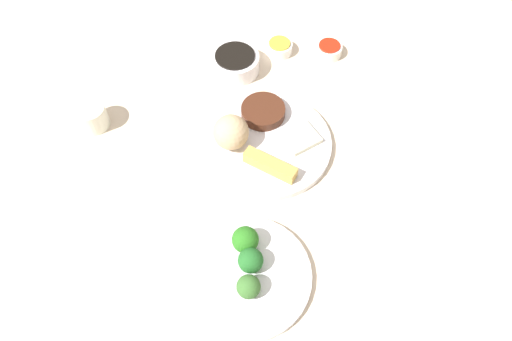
% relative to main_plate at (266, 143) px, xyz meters
% --- Properties ---
extents(tabletop, '(2.20, 2.20, 0.02)m').
position_rel_main_plate_xyz_m(tabletop, '(0.02, 0.04, -0.02)').
color(tabletop, beige).
rests_on(tabletop, ground).
extents(main_plate, '(0.26, 0.26, 0.02)m').
position_rel_main_plate_xyz_m(main_plate, '(0.00, 0.00, 0.00)').
color(main_plate, white).
rests_on(main_plate, tabletop).
extents(rice_scoop, '(0.07, 0.07, 0.07)m').
position_rel_main_plate_xyz_m(rice_scoop, '(0.04, 0.05, 0.04)').
color(rice_scoop, tan).
rests_on(rice_scoop, main_plate).
extents(spring_roll, '(0.11, 0.05, 0.03)m').
position_rel_main_plate_xyz_m(spring_roll, '(-0.05, 0.04, 0.02)').
color(spring_roll, gold).
rests_on(spring_roll, main_plate).
extents(crab_rangoon_wonton, '(0.08, 0.08, 0.01)m').
position_rel_main_plate_xyz_m(crab_rangoon_wonton, '(-0.04, -0.05, 0.01)').
color(crab_rangoon_wonton, beige).
rests_on(crab_rangoon_wonton, main_plate).
extents(stir_fry_heap, '(0.09, 0.09, 0.02)m').
position_rel_main_plate_xyz_m(stir_fry_heap, '(0.05, -0.04, 0.02)').
color(stir_fry_heap, '#472315').
rests_on(stir_fry_heap, main_plate).
extents(broccoli_plate, '(0.22, 0.22, 0.01)m').
position_rel_main_plate_xyz_m(broccoli_plate, '(-0.18, 0.22, -0.00)').
color(broccoli_plate, white).
rests_on(broccoli_plate, tabletop).
extents(broccoli_floret_0, '(0.04, 0.04, 0.04)m').
position_rel_main_plate_xyz_m(broccoli_floret_0, '(-0.17, 0.20, 0.03)').
color(broccoli_floret_0, '#226326').
rests_on(broccoli_floret_0, broccoli_plate).
extents(broccoli_floret_1, '(0.05, 0.05, 0.05)m').
position_rel_main_plate_xyz_m(broccoli_floret_1, '(-0.14, 0.18, 0.03)').
color(broccoli_floret_1, '#29731F').
rests_on(broccoli_floret_1, broccoli_plate).
extents(broccoli_floret_2, '(0.04, 0.04, 0.04)m').
position_rel_main_plate_xyz_m(broccoli_floret_2, '(-0.20, 0.24, 0.03)').
color(broccoli_floret_2, '#396B2E').
rests_on(broccoli_floret_2, broccoli_plate).
extents(soy_sauce_bowl, '(0.11, 0.11, 0.04)m').
position_rel_main_plate_xyz_m(soy_sauce_bowl, '(0.20, -0.10, 0.01)').
color(soy_sauce_bowl, white).
rests_on(soy_sauce_bowl, tabletop).
extents(soy_sauce_bowl_liquid, '(0.09, 0.09, 0.00)m').
position_rel_main_plate_xyz_m(soy_sauce_bowl_liquid, '(0.20, -0.10, 0.04)').
color(soy_sauce_bowl_liquid, black).
rests_on(soy_sauce_bowl_liquid, soy_sauce_bowl).
extents(sauce_ramekin_sweet_and_sour, '(0.06, 0.06, 0.02)m').
position_rel_main_plate_xyz_m(sauce_ramekin_sweet_and_sour, '(0.09, -0.29, 0.00)').
color(sauce_ramekin_sweet_and_sour, white).
rests_on(sauce_ramekin_sweet_and_sour, tabletop).
extents(sauce_ramekin_sweet_and_sour_liquid, '(0.05, 0.05, 0.00)m').
position_rel_main_plate_xyz_m(sauce_ramekin_sweet_and_sour_liquid, '(0.09, -0.29, 0.02)').
color(sauce_ramekin_sweet_and_sour_liquid, red).
rests_on(sauce_ramekin_sweet_and_sour_liquid, sauce_ramekin_sweet_and_sour).
extents(sauce_ramekin_hot_mustard, '(0.06, 0.06, 0.02)m').
position_rel_main_plate_xyz_m(sauce_ramekin_hot_mustard, '(0.17, -0.21, 0.00)').
color(sauce_ramekin_hot_mustard, white).
rests_on(sauce_ramekin_hot_mustard, tabletop).
extents(sauce_ramekin_hot_mustard_liquid, '(0.05, 0.05, 0.00)m').
position_rel_main_plate_xyz_m(sauce_ramekin_hot_mustard_liquid, '(0.17, -0.21, 0.02)').
color(sauce_ramekin_hot_mustard_liquid, gold).
rests_on(sauce_ramekin_hot_mustard_liquid, sauce_ramekin_hot_mustard).
extents(teacup, '(0.06, 0.06, 0.05)m').
position_rel_main_plate_xyz_m(teacup, '(0.29, 0.22, 0.02)').
color(teacup, white).
rests_on(teacup, tabletop).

